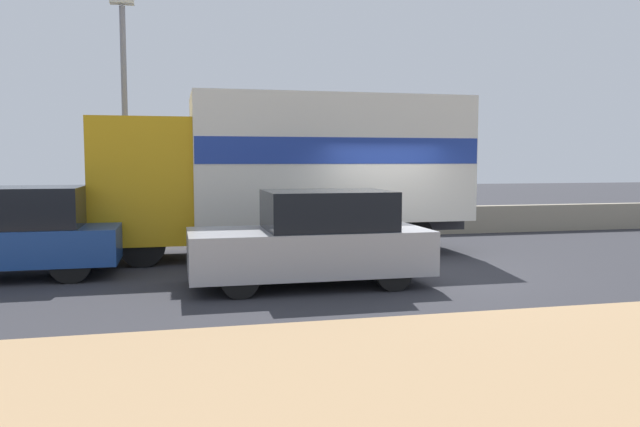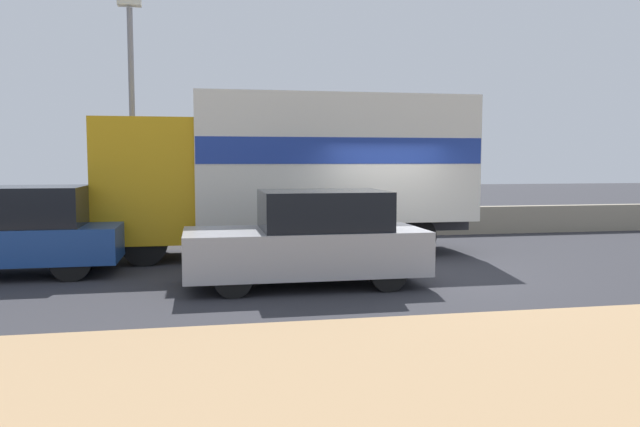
# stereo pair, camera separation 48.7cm
# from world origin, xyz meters

# --- Properties ---
(ground_plane) EXTENTS (80.00, 80.00, 0.00)m
(ground_plane) POSITION_xyz_m (0.00, 0.00, 0.00)
(ground_plane) COLOR #2D2D33
(dirt_shoulder_foreground) EXTENTS (60.00, 5.46, 0.04)m
(dirt_shoulder_foreground) POSITION_xyz_m (0.00, -5.99, 0.02)
(dirt_shoulder_foreground) COLOR tan
(dirt_shoulder_foreground) RESTS_ON ground_plane
(stone_wall_backdrop) EXTENTS (60.00, 0.35, 0.79)m
(stone_wall_backdrop) POSITION_xyz_m (0.00, 5.63, 0.39)
(stone_wall_backdrop) COLOR gray
(stone_wall_backdrop) RESTS_ON ground_plane
(street_lamp) EXTENTS (0.56, 0.28, 6.04)m
(street_lamp) POSITION_xyz_m (-5.44, 4.92, 3.56)
(street_lamp) COLOR slate
(street_lamp) RESTS_ON ground_plane
(box_truck) EXTENTS (8.10, 2.50, 3.52)m
(box_truck) POSITION_xyz_m (-1.63, 2.68, 2.01)
(box_truck) COLOR gold
(box_truck) RESTS_ON ground_plane
(car_hatchback) EXTENTS (4.01, 1.73, 1.61)m
(car_hatchback) POSITION_xyz_m (-2.02, -0.78, 0.78)
(car_hatchback) COLOR #9E9EA3
(car_hatchback) RESTS_ON ground_plane
(car_sedan_second) EXTENTS (4.04, 1.86, 1.64)m
(car_sedan_second) POSITION_xyz_m (-7.23, 1.16, 0.81)
(car_sedan_second) COLOR navy
(car_sedan_second) RESTS_ON ground_plane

